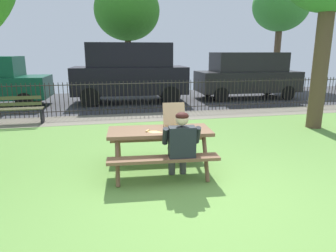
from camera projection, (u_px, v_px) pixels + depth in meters
ground at (180, 168)px, 5.65m from camera, size 28.00×10.57×0.02m
cobblestone_walkway at (145, 117)px, 9.99m from camera, size 28.00×1.40×0.01m
street_asphalt at (134, 100)px, 13.51m from camera, size 28.00×6.02×0.01m
picnic_table_foreground at (160, 139)px, 5.35m from camera, size 1.91×1.62×0.79m
pizza_box_open at (176, 124)px, 5.33m from camera, size 0.41×0.47×0.45m
pizza_slice_on_table at (153, 131)px, 5.17m from camera, size 0.29×0.24×0.02m
adult_at_table at (181, 143)px, 4.90m from camera, size 0.62×0.61×1.19m
iron_fence_streetside at (142, 97)px, 10.52m from camera, size 20.27×0.03×1.13m
park_bench_left at (14, 110)px, 8.95m from camera, size 1.61×0.48×0.85m
parked_car_left at (130, 71)px, 12.66m from camera, size 4.81×2.30×2.46m
parked_car_center at (247, 74)px, 13.82m from camera, size 4.65×2.06×2.08m
far_tree_midleft at (127, 11)px, 16.03m from camera, size 3.47×3.47×5.79m
far_tree_center at (281, 6)px, 17.79m from camera, size 3.29×3.29×6.24m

